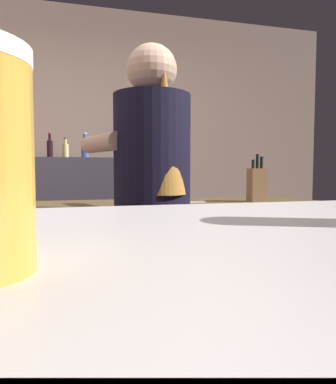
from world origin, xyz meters
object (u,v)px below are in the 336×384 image
at_px(bartender, 153,205).
at_px(bottle_soy, 66,150).
at_px(bottle_olive_oil, 85,148).
at_px(knife_block, 257,184).
at_px(mixing_bowl, 1,201).
at_px(chefs_knife, 186,202).
at_px(bottle_hot_sauce, 50,148).

relative_size(bartender, bottle_soy, 8.86).
bearing_deg(bottle_olive_oil, bottle_soy, 140.61).
height_order(bartender, knife_block, bartender).
relative_size(mixing_bowl, bottle_olive_oil, 0.95).
relative_size(chefs_knife, bottle_hot_sauce, 1.07).
distance_m(knife_block, bottle_olive_oil, 1.69).
bearing_deg(bottle_hot_sauce, chefs_knife, -58.84).
distance_m(bottle_olive_oil, bottle_hot_sauce, 0.32).
distance_m(bartender, bottle_soy, 1.95).
distance_m(knife_block, mixing_bowl, 1.44).
bearing_deg(bottle_hot_sauce, bottle_soy, 22.50).
height_order(mixing_bowl, bottle_olive_oil, bottle_olive_oil).
xyz_separation_m(knife_block, bottle_hot_sauce, (-1.29, 1.43, 0.28)).
height_order(mixing_bowl, bottle_hot_sauce, bottle_hot_sauce).
xyz_separation_m(bartender, bottle_soy, (-0.44, 1.87, 0.34)).
relative_size(bartender, mixing_bowl, 7.85).
xyz_separation_m(knife_block, bottle_soy, (-1.16, 1.48, 0.27)).
xyz_separation_m(bottle_soy, bottle_hot_sauce, (-0.13, -0.06, 0.01)).
bearing_deg(chefs_knife, mixing_bowl, 171.30).
relative_size(chefs_knife, bottle_olive_oil, 1.07).
bearing_deg(chefs_knife, bottle_soy, 110.73).
distance_m(knife_block, bottle_hot_sauce, 1.95).
height_order(chefs_knife, bottle_hot_sauce, bottle_hot_sauce).
distance_m(bartender, chefs_knife, 0.49).
relative_size(knife_block, bottle_hot_sauce, 1.27).
distance_m(mixing_bowl, chefs_knife, 1.00).
relative_size(knife_block, bottle_olive_oil, 1.27).
distance_m(mixing_bowl, bottle_hot_sauce, 1.40).
bearing_deg(bottle_olive_oil, bartender, -81.26).
bearing_deg(bottle_soy, mixing_bowl, -101.26).
distance_m(chefs_knife, bottle_soy, 1.67).
xyz_separation_m(chefs_knife, bottle_hot_sauce, (-0.85, 1.41, 0.38)).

